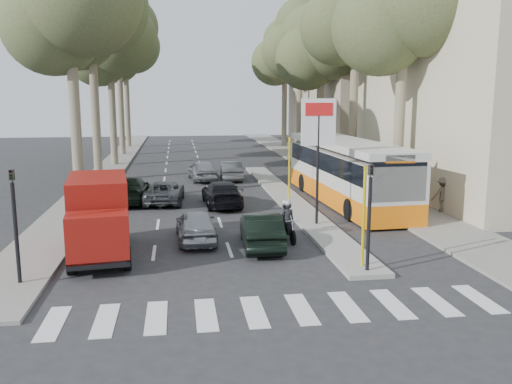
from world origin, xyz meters
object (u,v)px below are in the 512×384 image
motorcycle (286,221)px  dark_hatchback (261,230)px  red_truck (99,215)px  silver_hatchback (196,225)px  city_bus (346,170)px

motorcycle → dark_hatchback: bearing=-144.8°
motorcycle → red_truck: bearing=-176.0°
silver_hatchback → dark_hatchback: (2.43, -1.24, 0.03)m
red_truck → motorcycle: 7.27m
red_truck → city_bus: (11.81, 8.19, 0.29)m
dark_hatchback → motorcycle: (1.17, 1.02, 0.08)m
city_bus → motorcycle: bearing=-126.6°
silver_hatchback → dark_hatchback: 2.73m
dark_hatchback → city_bus: bearing=-123.4°
city_bus → motorcycle: size_ratio=6.67×
red_truck → motorcycle: bearing=3.2°
silver_hatchback → motorcycle: size_ratio=1.95×
city_bus → red_truck: bearing=-147.8°
silver_hatchback → red_truck: red_truck is taller
silver_hatchback → city_bus: city_bus is taller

